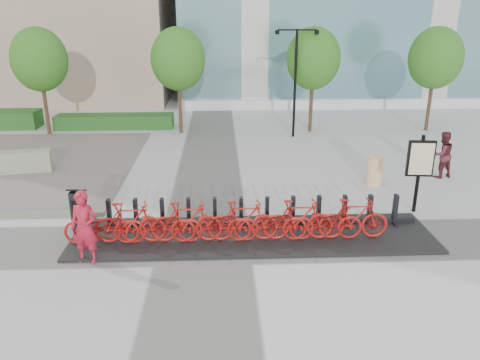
{
  "coord_description": "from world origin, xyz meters",
  "views": [
    {
      "loc": [
        0.45,
        -10.98,
        5.68
      ],
      "look_at": [
        1.0,
        1.5,
        1.2
      ],
      "focal_mm": 35.0,
      "sensor_mm": 36.0,
      "label": 1
    }
  ],
  "objects_px": {
    "kiosk": "(79,213)",
    "pedestrian": "(442,155)",
    "construction_barrel": "(375,171)",
    "worker_red": "(84,228)",
    "bike_0": "(101,225)",
    "jersey_barrier": "(22,162)",
    "map_sign": "(420,162)"
  },
  "relations": [
    {
      "from": "worker_red",
      "to": "map_sign",
      "type": "xyz_separation_m",
      "value": [
        9.07,
        2.65,
        0.66
      ]
    },
    {
      "from": "construction_barrel",
      "to": "worker_red",
      "type": "bearing_deg",
      "value": -149.63
    },
    {
      "from": "bike_0",
      "to": "kiosk",
      "type": "distance_m",
      "value": 0.85
    },
    {
      "from": "pedestrian",
      "to": "construction_barrel",
      "type": "distance_m",
      "value": 2.78
    },
    {
      "from": "kiosk",
      "to": "construction_barrel",
      "type": "xyz_separation_m",
      "value": [
        9.08,
        3.73,
        -0.23
      ]
    },
    {
      "from": "pedestrian",
      "to": "kiosk",
      "type": "bearing_deg",
      "value": 8.5
    },
    {
      "from": "pedestrian",
      "to": "jersey_barrier",
      "type": "bearing_deg",
      "value": -16.72
    },
    {
      "from": "jersey_barrier",
      "to": "pedestrian",
      "type": "bearing_deg",
      "value": -14.95
    },
    {
      "from": "construction_barrel",
      "to": "jersey_barrier",
      "type": "relative_size",
      "value": 0.49
    },
    {
      "from": "bike_0",
      "to": "worker_red",
      "type": "bearing_deg",
      "value": 167.42
    },
    {
      "from": "bike_0",
      "to": "pedestrian",
      "type": "distance_m",
      "value": 12.11
    },
    {
      "from": "bike_0",
      "to": "pedestrian",
      "type": "height_order",
      "value": "pedestrian"
    },
    {
      "from": "jersey_barrier",
      "to": "kiosk",
      "type": "bearing_deg",
      "value": -67.01
    },
    {
      "from": "bike_0",
      "to": "map_sign",
      "type": "relative_size",
      "value": 0.8
    },
    {
      "from": "construction_barrel",
      "to": "map_sign",
      "type": "distance_m",
      "value": 2.65
    },
    {
      "from": "kiosk",
      "to": "pedestrian",
      "type": "height_order",
      "value": "pedestrian"
    },
    {
      "from": "pedestrian",
      "to": "construction_barrel",
      "type": "height_order",
      "value": "pedestrian"
    },
    {
      "from": "kiosk",
      "to": "map_sign",
      "type": "xyz_separation_m",
      "value": [
        9.57,
        1.35,
        0.84
      ]
    },
    {
      "from": "kiosk",
      "to": "map_sign",
      "type": "distance_m",
      "value": 9.7
    },
    {
      "from": "bike_0",
      "to": "construction_barrel",
      "type": "height_order",
      "value": "bike_0"
    },
    {
      "from": "construction_barrel",
      "to": "jersey_barrier",
      "type": "bearing_deg",
      "value": 171.42
    },
    {
      "from": "worker_red",
      "to": "construction_barrel",
      "type": "height_order",
      "value": "worker_red"
    },
    {
      "from": "map_sign",
      "to": "construction_barrel",
      "type": "bearing_deg",
      "value": 106.86
    },
    {
      "from": "worker_red",
      "to": "construction_barrel",
      "type": "bearing_deg",
      "value": 40.11
    },
    {
      "from": "jersey_barrier",
      "to": "worker_red",
      "type": "bearing_deg",
      "value": -69.08
    },
    {
      "from": "kiosk",
      "to": "worker_red",
      "type": "height_order",
      "value": "worker_red"
    },
    {
      "from": "pedestrian",
      "to": "map_sign",
      "type": "distance_m",
      "value": 3.83
    },
    {
      "from": "bike_0",
      "to": "jersey_barrier",
      "type": "height_order",
      "value": "bike_0"
    },
    {
      "from": "kiosk",
      "to": "pedestrian",
      "type": "relative_size",
      "value": 0.8
    },
    {
      "from": "kiosk",
      "to": "jersey_barrier",
      "type": "distance_m",
      "value": 6.79
    },
    {
      "from": "kiosk",
      "to": "map_sign",
      "type": "height_order",
      "value": "map_sign"
    },
    {
      "from": "pedestrian",
      "to": "jersey_barrier",
      "type": "distance_m",
      "value": 15.52
    }
  ]
}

